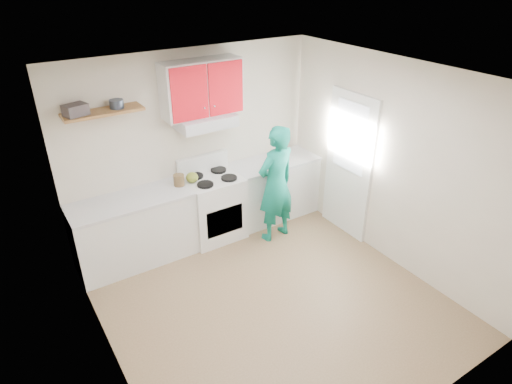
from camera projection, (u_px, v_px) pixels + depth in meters
floor at (271, 299)px, 5.22m from camera, size 3.80×3.80×0.00m
ceiling at (275, 79)px, 3.99m from camera, size 3.60×3.80×0.04m
back_wall at (193, 146)px, 6.01m from camera, size 3.60×0.04×2.60m
front_wall at (421, 313)px, 3.20m from camera, size 3.60×0.04×2.60m
left_wall at (98, 261)px, 3.74m from camera, size 0.04×3.80×2.60m
right_wall at (392, 165)px, 5.46m from camera, size 0.04×3.80×2.60m
door at (349, 166)px, 6.10m from camera, size 0.05×0.85×2.05m
door_glass at (350, 137)px, 5.89m from camera, size 0.01×0.55×0.95m
counter_left at (135, 231)px, 5.69m from camera, size 1.52×0.60×0.90m
counter_right at (273, 189)px, 6.74m from camera, size 1.32×0.60×0.90m
stove at (214, 207)px, 6.22m from camera, size 0.76×0.65×0.92m
range_hood at (206, 121)px, 5.71m from camera, size 0.76×0.44×0.15m
upper_cabinets at (202, 88)px, 5.55m from camera, size 1.02×0.33×0.70m
shelf at (103, 112)px, 5.01m from camera, size 0.90×0.30×0.04m
books at (75, 110)px, 4.82m from camera, size 0.29×0.24×0.13m
tin at (117, 104)px, 5.06m from camera, size 0.20×0.20×0.10m
kettle at (192, 177)px, 5.86m from camera, size 0.19×0.19×0.14m
crock at (179, 181)px, 5.78m from camera, size 0.18×0.18×0.17m
cutting_board at (270, 164)px, 6.43m from camera, size 0.27×0.20×0.02m
silicone_mat at (295, 154)px, 6.76m from camera, size 0.36×0.31×0.01m
person at (276, 184)px, 6.01m from camera, size 0.66×0.48×1.68m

